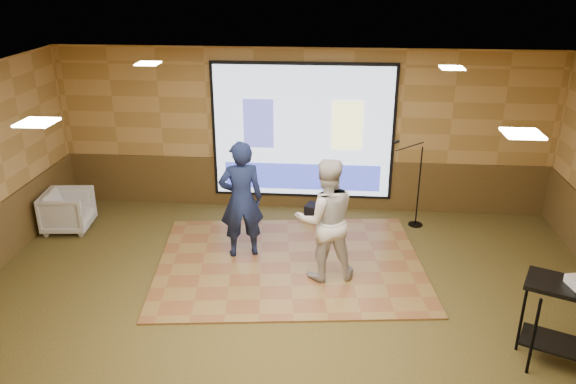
# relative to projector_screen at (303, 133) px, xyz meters

# --- Properties ---
(ground) EXTENTS (9.00, 9.00, 0.00)m
(ground) POSITION_rel_projector_screen_xyz_m (0.00, -3.44, -1.47)
(ground) COLOR #32391A
(ground) RESTS_ON ground
(room_shell) EXTENTS (9.04, 7.04, 3.02)m
(room_shell) POSITION_rel_projector_screen_xyz_m (0.00, -3.44, 0.62)
(room_shell) COLOR tan
(room_shell) RESTS_ON ground
(wainscot_back) EXTENTS (9.00, 0.04, 0.95)m
(wainscot_back) POSITION_rel_projector_screen_xyz_m (0.00, 0.04, -1.00)
(wainscot_back) COLOR #503C1A
(wainscot_back) RESTS_ON ground
(projector_screen) EXTENTS (3.32, 0.06, 2.52)m
(projector_screen) POSITION_rel_projector_screen_xyz_m (0.00, 0.00, 0.00)
(projector_screen) COLOR black
(projector_screen) RESTS_ON room_shell
(downlight_nw) EXTENTS (0.32, 0.32, 0.02)m
(downlight_nw) POSITION_rel_projector_screen_xyz_m (-2.20, -1.64, 1.50)
(downlight_nw) COLOR #FEEBBE
(downlight_nw) RESTS_ON room_shell
(downlight_ne) EXTENTS (0.32, 0.32, 0.02)m
(downlight_ne) POSITION_rel_projector_screen_xyz_m (2.20, -1.64, 1.50)
(downlight_ne) COLOR #FEEBBE
(downlight_ne) RESTS_ON room_shell
(downlight_sw) EXTENTS (0.32, 0.32, 0.02)m
(downlight_sw) POSITION_rel_projector_screen_xyz_m (-2.20, -4.94, 1.50)
(downlight_sw) COLOR #FEEBBE
(downlight_sw) RESTS_ON room_shell
(downlight_se) EXTENTS (0.32, 0.32, 0.02)m
(downlight_se) POSITION_rel_projector_screen_xyz_m (2.20, -4.94, 1.50)
(downlight_se) COLOR #FEEBBE
(downlight_se) RESTS_ON room_shell
(dance_floor) EXTENTS (4.39, 3.53, 0.03)m
(dance_floor) POSITION_rel_projector_screen_xyz_m (-0.05, -2.17, -1.46)
(dance_floor) COLOR olive
(dance_floor) RESTS_ON ground
(player_left) EXTENTS (0.79, 0.63, 1.88)m
(player_left) POSITION_rel_projector_screen_xyz_m (-0.82, -1.95, -0.51)
(player_left) COLOR #151F44
(player_left) RESTS_ON dance_floor
(player_right) EXTENTS (1.02, 0.88, 1.84)m
(player_right) POSITION_rel_projector_screen_xyz_m (0.48, -2.52, -0.53)
(player_right) COLOR beige
(player_right) RESTS_ON dance_floor
(av_table) EXTENTS (0.99, 0.52, 1.04)m
(av_table) POSITION_rel_projector_screen_xyz_m (3.26, -4.23, -0.73)
(av_table) COLOR black
(av_table) RESTS_ON ground
(mic_stand) EXTENTS (0.62, 0.25, 1.58)m
(mic_stand) POSITION_rel_projector_screen_xyz_m (2.01, -0.58, -0.98)
(mic_stand) COLOR black
(mic_stand) RESTS_ON ground
(banquet_chair) EXTENTS (0.85, 0.83, 0.71)m
(banquet_chair) POSITION_rel_projector_screen_xyz_m (-4.00, -1.26, -1.12)
(banquet_chair) COLOR gray
(banquet_chair) RESTS_ON ground
(duffel_bag) EXTENTS (0.52, 0.42, 0.28)m
(duffel_bag) POSITION_rel_projector_screen_xyz_m (0.33, -0.51, -1.33)
(duffel_bag) COLOR black
(duffel_bag) RESTS_ON ground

